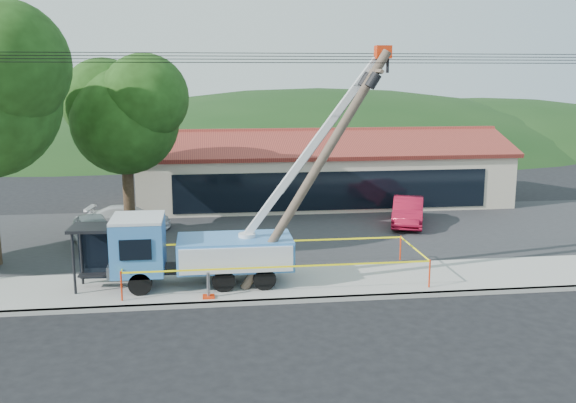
# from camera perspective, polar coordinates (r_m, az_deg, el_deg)

# --- Properties ---
(ground) EXTENTS (120.00, 120.00, 0.00)m
(ground) POSITION_cam_1_polar(r_m,az_deg,el_deg) (21.01, 1.82, -10.90)
(ground) COLOR black
(ground) RESTS_ON ground
(curb) EXTENTS (60.00, 0.25, 0.15)m
(curb) POSITION_cam_1_polar(r_m,az_deg,el_deg) (22.92, 0.98, -8.77)
(curb) COLOR #ADAAA2
(curb) RESTS_ON ground
(sidewalk) EXTENTS (60.00, 4.00, 0.15)m
(sidewalk) POSITION_cam_1_polar(r_m,az_deg,el_deg) (24.70, 0.33, -7.28)
(sidewalk) COLOR #ADAAA2
(sidewalk) RESTS_ON ground
(parking_lot) EXTENTS (60.00, 12.00, 0.10)m
(parking_lot) POSITION_cam_1_polar(r_m,az_deg,el_deg) (32.34, -1.58, -2.86)
(parking_lot) COLOR #28282B
(parking_lot) RESTS_ON ground
(strip_mall) EXTENTS (22.50, 8.53, 4.67)m
(strip_mall) POSITION_cam_1_polar(r_m,az_deg,el_deg) (40.29, 2.91, 2.59)
(strip_mall) COLOR beige
(strip_mall) RESTS_ON ground
(tree_lot) EXTENTS (6.30, 5.60, 8.94)m
(tree_lot) POSITION_cam_1_polar(r_m,az_deg,el_deg) (32.48, -14.33, 7.87)
(tree_lot) COLOR #332316
(tree_lot) RESTS_ON ground
(hill_west) EXTENTS (78.40, 56.00, 28.00)m
(hill_west) POSITION_cam_1_polar(r_m,az_deg,el_deg) (75.56, -16.44, 4.74)
(hill_west) COLOR black
(hill_west) RESTS_ON ground
(hill_center) EXTENTS (89.60, 64.00, 32.00)m
(hill_center) POSITION_cam_1_polar(r_m,az_deg,el_deg) (75.78, 2.64, 5.20)
(hill_center) COLOR black
(hill_center) RESTS_ON ground
(hill_east) EXTENTS (72.80, 52.00, 26.00)m
(hill_east) POSITION_cam_1_polar(r_m,az_deg,el_deg) (81.67, 16.65, 5.18)
(hill_east) COLOR black
(hill_east) RESTS_ON ground
(utility_truck) EXTENTS (10.34, 3.59, 8.81)m
(utility_truck) POSITION_cam_1_polar(r_m,az_deg,el_deg) (24.23, -7.94, -3.98)
(utility_truck) COLOR black
(utility_truck) RESTS_ON ground
(leaning_pole) EXTENTS (5.47, 1.85, 8.73)m
(leaning_pole) POSITION_cam_1_polar(r_m,az_deg,el_deg) (23.20, 3.02, 3.70)
(leaning_pole) COLOR brown
(leaning_pole) RESTS_ON ground
(bus_shelter) EXTENTS (2.53, 1.63, 2.37)m
(bus_shelter) POSITION_cam_1_polar(r_m,az_deg,el_deg) (24.54, -15.84, -3.45)
(bus_shelter) COLOR black
(bus_shelter) RESTS_ON ground
(caution_tape) EXTENTS (11.20, 3.65, 1.06)m
(caution_tape) POSITION_cam_1_polar(r_m,az_deg,el_deg) (24.80, -1.19, -5.13)
(caution_tape) COLOR red
(caution_tape) RESTS_ON ground
(car_silver) EXTENTS (2.85, 4.54, 1.44)m
(car_silver) POSITION_cam_1_polar(r_m,az_deg,el_deg) (31.25, -16.82, -3.94)
(car_silver) COLOR silver
(car_silver) RESTS_ON ground
(car_red) EXTENTS (2.91, 4.68, 1.46)m
(car_red) POSITION_cam_1_polar(r_m,az_deg,el_deg) (34.55, 10.57, -2.22)
(car_red) COLOR #A7102C
(car_red) RESTS_ON ground
(car_white) EXTENTS (4.37, 2.18, 1.22)m
(car_white) POSITION_cam_1_polar(r_m,az_deg,el_deg) (34.03, -13.89, -2.57)
(car_white) COLOR white
(car_white) RESTS_ON ground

